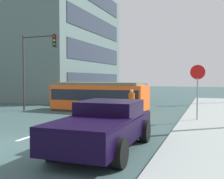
# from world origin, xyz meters

# --- Properties ---
(ground_plane) EXTENTS (120.00, 120.00, 0.00)m
(ground_plane) POSITION_xyz_m (0.00, 10.00, 0.00)
(ground_plane) COLOR #354E4D
(sidewalk_curb_right) EXTENTS (3.20, 36.00, 0.14)m
(sidewalk_curb_right) POSITION_xyz_m (6.80, 6.00, 0.07)
(sidewalk_curb_right) COLOR #8F9A96
(sidewalk_curb_right) RESTS_ON ground
(lane_stripe_1) EXTENTS (0.16, 2.40, 0.01)m
(lane_stripe_1) POSITION_xyz_m (0.00, 2.00, 0.01)
(lane_stripe_1) COLOR silver
(lane_stripe_1) RESTS_ON ground
(lane_stripe_2) EXTENTS (0.16, 2.40, 0.01)m
(lane_stripe_2) POSITION_xyz_m (0.00, 6.00, 0.01)
(lane_stripe_2) COLOR silver
(lane_stripe_2) RESTS_ON ground
(lane_stripe_3) EXTENTS (0.16, 2.40, 0.01)m
(lane_stripe_3) POSITION_xyz_m (0.00, 16.21, 0.01)
(lane_stripe_3) COLOR silver
(lane_stripe_3) RESTS_ON ground
(lane_stripe_4) EXTENTS (0.16, 2.40, 0.01)m
(lane_stripe_4) POSITION_xyz_m (0.00, 22.21, 0.01)
(lane_stripe_4) COLOR silver
(lane_stripe_4) RESTS_ON ground
(corner_building) EXTENTS (15.49, 15.93, 12.80)m
(corner_building) POSITION_xyz_m (-13.18, 20.81, 6.40)
(corner_building) COLOR slate
(corner_building) RESTS_ON ground
(streetcar_tram) EXTENTS (6.68, 2.65, 2.03)m
(streetcar_tram) POSITION_xyz_m (-0.65, 10.21, 1.05)
(streetcar_tram) COLOR #EE5B1B
(streetcar_tram) RESTS_ON ground
(city_bus) EXTENTS (2.64, 5.94, 1.82)m
(city_bus) POSITION_xyz_m (-0.50, 16.57, 1.05)
(city_bus) COLOR #344B86
(city_bus) RESTS_ON ground
(pedestrian_crossing) EXTENTS (0.47, 0.36, 1.67)m
(pedestrian_crossing) POSITION_xyz_m (2.38, 7.85, 0.94)
(pedestrian_crossing) COLOR #192943
(pedestrian_crossing) RESTS_ON ground
(pickup_truck_parked) EXTENTS (2.34, 5.03, 1.55)m
(pickup_truck_parked) POSITION_xyz_m (3.48, 0.87, 0.80)
(pickup_truck_parked) COLOR black
(pickup_truck_parked) RESTS_ON ground
(parked_sedan_mid) EXTENTS (2.03, 4.26, 1.19)m
(parked_sedan_mid) POSITION_xyz_m (-4.91, 14.17, 0.62)
(parked_sedan_mid) COLOR silver
(parked_sedan_mid) RESTS_ON ground
(parked_sedan_far) EXTENTS (2.04, 4.12, 1.19)m
(parked_sedan_far) POSITION_xyz_m (-5.78, 20.63, 0.62)
(parked_sedan_far) COLOR navy
(parked_sedan_far) RESTS_ON ground
(stop_sign) EXTENTS (0.76, 0.07, 2.88)m
(stop_sign) POSITION_xyz_m (6.05, 7.51, 2.19)
(stop_sign) COLOR gray
(stop_sign) RESTS_ON sidewalk_curb_right
(traffic_light_mast) EXTENTS (2.85, 0.33, 5.41)m
(traffic_light_mast) POSITION_xyz_m (-4.77, 8.54, 3.77)
(traffic_light_mast) COLOR #333333
(traffic_light_mast) RESTS_ON ground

